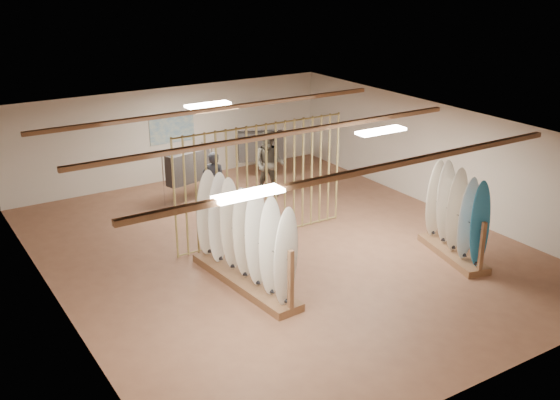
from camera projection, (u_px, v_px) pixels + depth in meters
floor at (280, 249)px, 15.14m from camera, size 12.00×12.00×0.00m
ceiling at (280, 131)px, 14.16m from camera, size 12.00×12.00×0.00m
wall_back at (172, 134)px, 19.40m from camera, size 12.00×0.00×12.00m
wall_front at (492, 304)px, 9.90m from camera, size 12.00×0.00×12.00m
wall_left at (53, 240)px, 12.14m from camera, size 0.00×12.00×12.00m
wall_right at (441, 157)px, 17.15m from camera, size 0.00×12.00×12.00m
ceiling_slats at (280, 134)px, 14.19m from camera, size 9.50×6.12×0.10m
light_panels at (280, 133)px, 14.18m from camera, size 1.20×0.35×0.06m
bamboo_partition at (262, 182)px, 15.28m from camera, size 4.45×0.05×2.78m
poster at (172, 128)px, 19.32m from camera, size 1.40×0.03×0.90m
rack_left at (244, 251)px, 13.20m from camera, size 0.86×3.23×2.23m
rack_right at (455, 228)px, 14.50m from camera, size 1.08×2.23×2.05m
clothing_rack_a at (188, 167)px, 17.77m from camera, size 1.36×0.67×1.50m
clothing_rack_b at (261, 146)px, 19.62m from camera, size 1.37×0.87×1.55m
shopper_a at (214, 178)px, 17.03m from camera, size 0.82×0.79×1.87m
shopper_b at (269, 160)px, 18.10m from camera, size 1.29×1.29×2.13m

